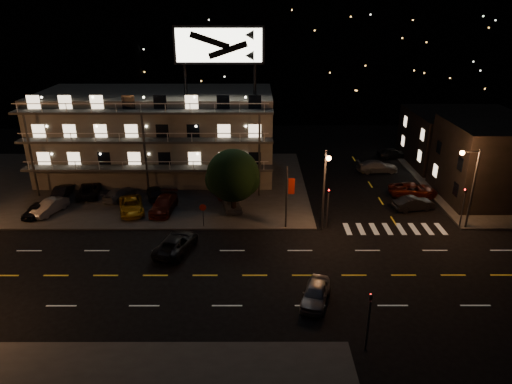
{
  "coord_description": "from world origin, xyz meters",
  "views": [
    {
      "loc": [
        2.05,
        -31.37,
        20.15
      ],
      "look_at": [
        2.12,
        8.0,
        3.98
      ],
      "focal_mm": 32.0,
      "sensor_mm": 36.0,
      "label": 1
    }
  ],
  "objects_px": {
    "lot_car_4": "(232,202)",
    "side_car_0": "(414,203)",
    "lot_car_2": "(131,206)",
    "road_car_west": "(176,243)",
    "lot_car_7": "(119,194)",
    "road_car_east": "(316,293)",
    "tree": "(233,177)"
  },
  "relations": [
    {
      "from": "road_car_east",
      "to": "side_car_0",
      "type": "bearing_deg",
      "value": 69.81
    },
    {
      "from": "side_car_0",
      "to": "lot_car_7",
      "type": "bearing_deg",
      "value": 72.01
    },
    {
      "from": "tree",
      "to": "road_car_east",
      "type": "height_order",
      "value": "tree"
    },
    {
      "from": "side_car_0",
      "to": "road_car_west",
      "type": "relative_size",
      "value": 0.81
    },
    {
      "from": "lot_car_4",
      "to": "side_car_0",
      "type": "xyz_separation_m",
      "value": [
        19.24,
        -0.0,
        -0.16
      ]
    },
    {
      "from": "tree",
      "to": "road_car_east",
      "type": "bearing_deg",
      "value": -65.63
    },
    {
      "from": "side_car_0",
      "to": "road_car_east",
      "type": "bearing_deg",
      "value": 129.4
    },
    {
      "from": "lot_car_2",
      "to": "side_car_0",
      "type": "bearing_deg",
      "value": -16.15
    },
    {
      "from": "lot_car_7",
      "to": "road_car_east",
      "type": "height_order",
      "value": "road_car_east"
    },
    {
      "from": "lot_car_2",
      "to": "road_car_west",
      "type": "xyz_separation_m",
      "value": [
        5.92,
        -7.89,
        -0.1
      ]
    },
    {
      "from": "lot_car_4",
      "to": "road_car_east",
      "type": "distance_m",
      "value": 17.59
    },
    {
      "from": "lot_car_2",
      "to": "road_car_east",
      "type": "height_order",
      "value": "lot_car_2"
    },
    {
      "from": "lot_car_2",
      "to": "road_car_east",
      "type": "bearing_deg",
      "value": -59.41
    },
    {
      "from": "side_car_0",
      "to": "lot_car_4",
      "type": "bearing_deg",
      "value": 76.78
    },
    {
      "from": "tree",
      "to": "lot_car_4",
      "type": "xyz_separation_m",
      "value": [
        -0.21,
        1.52,
        -3.41
      ]
    },
    {
      "from": "tree",
      "to": "side_car_0",
      "type": "relative_size",
      "value": 1.59
    },
    {
      "from": "road_car_east",
      "to": "lot_car_2",
      "type": "bearing_deg",
      "value": 155.54
    },
    {
      "from": "lot_car_2",
      "to": "side_car_0",
      "type": "xyz_separation_m",
      "value": [
        29.65,
        0.83,
        -0.13
      ]
    },
    {
      "from": "lot_car_4",
      "to": "side_car_0",
      "type": "bearing_deg",
      "value": -12.53
    },
    {
      "from": "lot_car_2",
      "to": "lot_car_7",
      "type": "distance_m",
      "value": 4.16
    },
    {
      "from": "lot_car_2",
      "to": "road_car_west",
      "type": "relative_size",
      "value": 0.94
    },
    {
      "from": "tree",
      "to": "side_car_0",
      "type": "bearing_deg",
      "value": 4.55
    },
    {
      "from": "lot_car_2",
      "to": "road_car_west",
      "type": "distance_m",
      "value": 9.86
    },
    {
      "from": "side_car_0",
      "to": "tree",
      "type": "bearing_deg",
      "value": 81.35
    },
    {
      "from": "tree",
      "to": "lot_car_4",
      "type": "bearing_deg",
      "value": 98.03
    },
    {
      "from": "lot_car_7",
      "to": "side_car_0",
      "type": "bearing_deg",
      "value": -162.1
    },
    {
      "from": "lot_car_4",
      "to": "side_car_0",
      "type": "distance_m",
      "value": 19.24
    },
    {
      "from": "road_car_east",
      "to": "lot_car_7",
      "type": "bearing_deg",
      "value": 153.18
    },
    {
      "from": "lot_car_7",
      "to": "road_car_east",
      "type": "distance_m",
      "value": 27.14
    },
    {
      "from": "lot_car_2",
      "to": "lot_car_4",
      "type": "relative_size",
      "value": 1.19
    },
    {
      "from": "lot_car_4",
      "to": "lot_car_7",
      "type": "relative_size",
      "value": 1.0
    },
    {
      "from": "road_car_west",
      "to": "side_car_0",
      "type": "bearing_deg",
      "value": -144.64
    }
  ]
}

